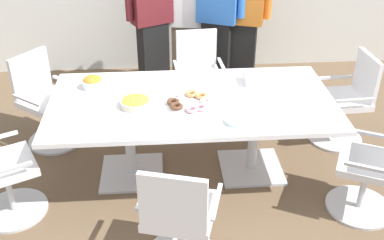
{
  "coord_description": "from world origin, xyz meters",
  "views": [
    {
      "loc": [
        -0.25,
        -3.44,
        2.61
      ],
      "look_at": [
        0.0,
        0.0,
        0.55
      ],
      "focal_mm": 43.47,
      "sensor_mm": 36.0,
      "label": 1
    }
  ],
  "objects_px": {
    "conference_table": "(192,112)",
    "snack_bowl_chips_orange": "(93,82)",
    "office_chair_5": "(198,79)",
    "donut_platter": "(190,102)",
    "snack_bowl_chips_yellow": "(136,102)",
    "napkin_pile": "(255,78)",
    "person_standing_1": "(186,19)",
    "office_chair_3": "(375,170)",
    "office_chair_4": "(346,104)",
    "office_chair_2": "(179,222)",
    "person_standing_0": "(152,15)",
    "office_chair_0": "(46,105)",
    "person_standing_2": "(218,13)",
    "plate_stack": "(237,121)",
    "person_standing_3": "(244,15)"
  },
  "relations": [
    {
      "from": "conference_table",
      "to": "snack_bowl_chips_orange",
      "type": "height_order",
      "value": "snack_bowl_chips_orange"
    },
    {
      "from": "office_chair_5",
      "to": "donut_platter",
      "type": "height_order",
      "value": "office_chair_5"
    },
    {
      "from": "snack_bowl_chips_yellow",
      "to": "napkin_pile",
      "type": "height_order",
      "value": "napkin_pile"
    },
    {
      "from": "person_standing_1",
      "to": "napkin_pile",
      "type": "height_order",
      "value": "person_standing_1"
    },
    {
      "from": "office_chair_3",
      "to": "snack_bowl_chips_orange",
      "type": "bearing_deg",
      "value": 93.68
    },
    {
      "from": "office_chair_4",
      "to": "office_chair_3",
      "type": "bearing_deg",
      "value": 168.01
    },
    {
      "from": "office_chair_4",
      "to": "napkin_pile",
      "type": "height_order",
      "value": "office_chair_4"
    },
    {
      "from": "conference_table",
      "to": "snack_bowl_chips_yellow",
      "type": "bearing_deg",
      "value": -170.5
    },
    {
      "from": "snack_bowl_chips_yellow",
      "to": "napkin_pile",
      "type": "distance_m",
      "value": 1.11
    },
    {
      "from": "office_chair_2",
      "to": "person_standing_0",
      "type": "height_order",
      "value": "person_standing_0"
    },
    {
      "from": "office_chair_4",
      "to": "donut_platter",
      "type": "distance_m",
      "value": 1.7
    },
    {
      "from": "office_chair_2",
      "to": "snack_bowl_chips_orange",
      "type": "distance_m",
      "value": 1.6
    },
    {
      "from": "office_chair_0",
      "to": "person_standing_2",
      "type": "relative_size",
      "value": 0.49
    },
    {
      "from": "office_chair_2",
      "to": "donut_platter",
      "type": "bearing_deg",
      "value": 97.42
    },
    {
      "from": "conference_table",
      "to": "donut_platter",
      "type": "xyz_separation_m",
      "value": [
        -0.03,
        -0.08,
        0.15
      ]
    },
    {
      "from": "office_chair_0",
      "to": "donut_platter",
      "type": "xyz_separation_m",
      "value": [
        1.36,
        -0.72,
        0.36
      ]
    },
    {
      "from": "snack_bowl_chips_yellow",
      "to": "donut_platter",
      "type": "height_order",
      "value": "snack_bowl_chips_yellow"
    },
    {
      "from": "snack_bowl_chips_yellow",
      "to": "plate_stack",
      "type": "xyz_separation_m",
      "value": [
        0.79,
        -0.31,
        -0.02
      ]
    },
    {
      "from": "conference_table",
      "to": "person_standing_3",
      "type": "xyz_separation_m",
      "value": [
        0.7,
        1.59,
        0.32
      ]
    },
    {
      "from": "conference_table",
      "to": "office_chair_3",
      "type": "distance_m",
      "value": 1.55
    },
    {
      "from": "person_standing_0",
      "to": "napkin_pile",
      "type": "relative_size",
      "value": 9.61
    },
    {
      "from": "snack_bowl_chips_orange",
      "to": "donut_platter",
      "type": "distance_m",
      "value": 0.91
    },
    {
      "from": "office_chair_4",
      "to": "napkin_pile",
      "type": "distance_m",
      "value": 1.05
    },
    {
      "from": "donut_platter",
      "to": "office_chair_3",
      "type": "bearing_deg",
      "value": -21.19
    },
    {
      "from": "conference_table",
      "to": "napkin_pile",
      "type": "height_order",
      "value": "napkin_pile"
    },
    {
      "from": "plate_stack",
      "to": "office_chair_5",
      "type": "bearing_deg",
      "value": 96.65
    },
    {
      "from": "conference_table",
      "to": "office_chair_3",
      "type": "relative_size",
      "value": 2.64
    },
    {
      "from": "person_standing_3",
      "to": "napkin_pile",
      "type": "xyz_separation_m",
      "value": [
        -0.11,
        -1.31,
        -0.15
      ]
    },
    {
      "from": "snack_bowl_chips_orange",
      "to": "person_standing_0",
      "type": "bearing_deg",
      "value": 68.69
    },
    {
      "from": "person_standing_2",
      "to": "napkin_pile",
      "type": "distance_m",
      "value": 1.32
    },
    {
      "from": "office_chair_0",
      "to": "office_chair_4",
      "type": "bearing_deg",
      "value": 123.75
    },
    {
      "from": "conference_table",
      "to": "plate_stack",
      "type": "bearing_deg",
      "value": -50.48
    },
    {
      "from": "office_chair_2",
      "to": "person_standing_1",
      "type": "relative_size",
      "value": 0.54
    },
    {
      "from": "person_standing_2",
      "to": "conference_table",
      "type": "bearing_deg",
      "value": 98.16
    },
    {
      "from": "person_standing_3",
      "to": "snack_bowl_chips_orange",
      "type": "bearing_deg",
      "value": 56.81
    },
    {
      "from": "office_chair_2",
      "to": "person_standing_2",
      "type": "distance_m",
      "value": 2.79
    },
    {
      "from": "snack_bowl_chips_orange",
      "to": "donut_platter",
      "type": "relative_size",
      "value": 0.5
    },
    {
      "from": "office_chair_0",
      "to": "office_chair_2",
      "type": "distance_m",
      "value": 2.12
    },
    {
      "from": "snack_bowl_chips_yellow",
      "to": "plate_stack",
      "type": "relative_size",
      "value": 1.28
    },
    {
      "from": "conference_table",
      "to": "snack_bowl_chips_yellow",
      "type": "relative_size",
      "value": 9.47
    },
    {
      "from": "person_standing_2",
      "to": "person_standing_3",
      "type": "xyz_separation_m",
      "value": [
        0.3,
        0.02,
        -0.04
      ]
    },
    {
      "from": "office_chair_0",
      "to": "snack_bowl_chips_orange",
      "type": "height_order",
      "value": "office_chair_0"
    },
    {
      "from": "office_chair_2",
      "to": "person_standing_3",
      "type": "bearing_deg",
      "value": 87.58
    },
    {
      "from": "person_standing_3",
      "to": "donut_platter",
      "type": "height_order",
      "value": "person_standing_3"
    },
    {
      "from": "office_chair_0",
      "to": "snack_bowl_chips_yellow",
      "type": "relative_size",
      "value": 3.59
    },
    {
      "from": "person_standing_0",
      "to": "person_standing_3",
      "type": "bearing_deg",
      "value": 151.86
    },
    {
      "from": "office_chair_3",
      "to": "office_chair_4",
      "type": "xyz_separation_m",
      "value": [
        0.16,
        1.07,
        0.0
      ]
    },
    {
      "from": "person_standing_1",
      "to": "plate_stack",
      "type": "distance_m",
      "value": 2.14
    },
    {
      "from": "person_standing_1",
      "to": "donut_platter",
      "type": "xyz_separation_m",
      "value": [
        -0.09,
        -1.81,
        -0.11
      ]
    },
    {
      "from": "snack_bowl_chips_orange",
      "to": "office_chair_4",
      "type": "bearing_deg",
      "value": 3.56
    }
  ]
}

